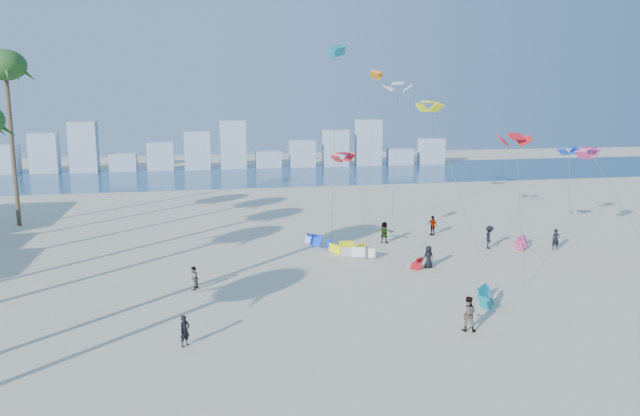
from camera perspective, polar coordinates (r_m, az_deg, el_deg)
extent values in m
plane|color=beige|center=(27.69, 0.86, -15.35)|extent=(220.00, 220.00, 0.00)
plane|color=navy|center=(97.23, -8.65, 3.08)|extent=(220.00, 220.00, 0.00)
imported|color=black|center=(30.73, -12.75, -11.33)|extent=(0.68, 0.66, 1.58)
imported|color=gray|center=(32.73, 13.88, -9.73)|extent=(1.13, 1.04, 1.89)
imported|color=black|center=(43.93, 10.29, -4.61)|extent=(0.86, 0.62, 1.63)
imported|color=gray|center=(54.56, 10.66, -1.64)|extent=(0.86, 1.11, 1.76)
imported|color=black|center=(50.65, 15.82, -2.69)|extent=(1.13, 1.41, 1.90)
imported|color=gray|center=(50.98, 6.14, -2.32)|extent=(1.69, 1.42, 1.83)
imported|color=black|center=(52.06, 21.53, -2.80)|extent=(0.69, 0.53, 1.70)
imported|color=gray|center=(39.28, -11.96, -6.54)|extent=(0.87, 0.93, 1.52)
cylinder|color=#595959|center=(43.74, 4.68, -0.27)|extent=(2.67, 5.07, 8.01)
cylinder|color=#595959|center=(47.46, 12.73, 2.65)|extent=(2.39, 5.46, 11.78)
cylinder|color=#595959|center=(48.44, 26.95, -0.10)|extent=(2.46, 5.82, 8.40)
cylinder|color=#595959|center=(49.12, 1.29, 5.76)|extent=(1.02, 2.99, 16.23)
cylinder|color=#595959|center=(59.46, 4.83, 5.78)|extent=(1.83, 2.12, 14.72)
cylinder|color=#595959|center=(58.64, 7.16, 5.14)|extent=(2.00, 4.67, 13.62)
cylinder|color=#595959|center=(53.75, 22.65, 0.94)|extent=(1.84, 3.78, 8.01)
cylinder|color=#595959|center=(43.12, 18.52, 0.01)|extent=(2.08, 5.79, 9.39)
cylinder|color=brown|center=(63.69, -27.23, 5.17)|extent=(0.40, 0.40, 15.13)
ellipsoid|color=#2A5B20|center=(63.62, -27.80, 11.96)|extent=(3.80, 3.80, 2.85)
cube|color=#9EADBF|center=(110.95, -27.85, 4.13)|extent=(4.40, 3.00, 4.80)
cube|color=#9EADBF|center=(109.35, -24.76, 4.78)|extent=(4.40, 3.00, 6.60)
cube|color=#9EADBF|center=(108.09, -21.58, 5.43)|extent=(4.40, 3.00, 8.40)
cube|color=#9EADBF|center=(107.48, -18.22, 4.16)|extent=(4.40, 3.00, 3.00)
cube|color=#9EADBF|center=(106.90, -14.93, 4.79)|extent=(4.40, 3.00, 4.80)
cube|color=#9EADBF|center=(106.69, -11.62, 5.40)|extent=(4.40, 3.00, 6.60)
cube|color=#9EADBF|center=(106.85, -8.29, 5.99)|extent=(4.40, 3.00, 8.40)
cube|color=#9EADBF|center=(107.66, -4.95, 4.65)|extent=(4.40, 3.00, 3.00)
cube|color=#9EADBF|center=(108.51, -1.69, 5.20)|extent=(4.40, 3.00, 4.80)
cube|color=#9EADBF|center=(109.71, 1.51, 5.73)|extent=(4.40, 3.00, 6.60)
cube|color=#9EADBF|center=(111.26, 4.63, 6.23)|extent=(4.40, 3.00, 8.40)
cube|color=#9EADBF|center=(113.40, 7.63, 4.88)|extent=(4.40, 3.00, 3.00)
cube|color=#9EADBF|center=(115.55, 10.55, 5.34)|extent=(4.40, 3.00, 4.80)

